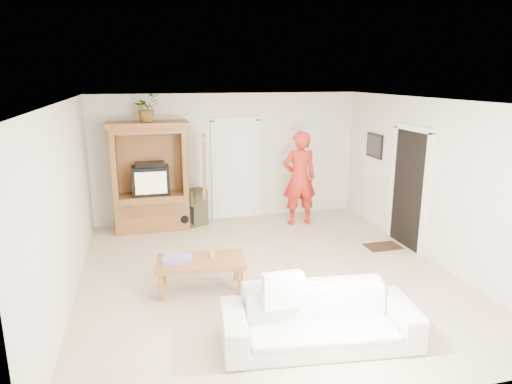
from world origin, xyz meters
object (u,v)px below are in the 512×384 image
armoire (152,183)px  man (299,178)px  coffee_table (200,263)px  sofa (319,318)px

armoire → man: (2.87, -0.44, 0.04)m
coffee_table → sofa: bearing=-50.3°
man → sofa: bearing=75.7°
man → sofa: (-1.22, -4.14, -0.63)m
armoire → sofa: 4.90m
sofa → armoire: bearing=116.5°
armoire → sofa: (1.65, -4.58, -0.59)m
armoire → man: size_ratio=1.11×
armoire → man: 2.90m
armoire → coffee_table: 3.01m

